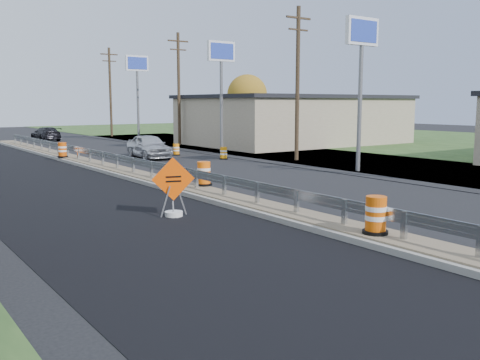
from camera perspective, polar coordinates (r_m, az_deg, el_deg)
ground at (r=19.77m, az=-1.68°, el=-2.22°), size 140.00×140.00×0.00m
grass_verge_far at (r=48.61m, az=21.81°, el=3.41°), size 40.00×120.00×0.03m
milled_overlay at (r=27.17m, az=-21.53°, el=0.08°), size 7.20×120.00×0.01m
median at (r=26.70m, az=-11.29°, el=0.58°), size 1.60×55.00×0.23m
guardrail at (r=27.53m, az=-12.19°, el=2.08°), size 0.10×46.15×0.72m
retail_building_near at (r=48.18m, az=5.85°, el=6.47°), size 18.50×12.50×4.27m
pylon_sign_south at (r=28.81m, az=12.85°, el=13.78°), size 2.20×0.30×7.90m
pylon_sign_mid at (r=38.69m, az=-2.02°, el=12.49°), size 2.20×0.30×7.90m
pylon_sign_north at (r=50.93m, az=-10.93°, el=11.32°), size 2.20×0.30×7.90m
utility_pole_smid at (r=33.66m, az=6.16°, el=10.47°), size 1.90×0.26×9.40m
utility_pole_nmid at (r=45.96m, az=-6.55°, el=9.84°), size 1.90×0.26×9.40m
utility_pole_north at (r=59.52m, az=-13.67°, el=9.28°), size 1.90×0.26×9.40m
tree_far_yellow at (r=62.23m, az=0.77°, el=9.08°), size 4.62×4.62×6.86m
caution_sign at (r=17.06m, az=-7.10°, el=-2.30°), size 1.32×0.57×1.89m
barrel_median_near at (r=14.22m, az=14.28°, el=-3.72°), size 0.67×0.67×0.98m
barrel_median_mid at (r=21.88m, az=-3.88°, el=0.63°), size 0.67×0.67×0.98m
barrel_median_far at (r=35.11m, az=-18.42°, el=3.04°), size 0.63×0.63×0.93m
barrel_shoulder_near at (r=34.36m, az=-1.76°, el=2.86°), size 0.54×0.54×0.79m
barrel_shoulder_mid at (r=37.27m, az=-6.83°, el=3.22°), size 0.54×0.54×0.79m
car_silver at (r=35.52m, az=-9.68°, el=3.57°), size 2.24×4.73×1.56m
car_dark_far at (r=54.74m, az=-20.00°, el=4.65°), size 1.95×4.57×1.31m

